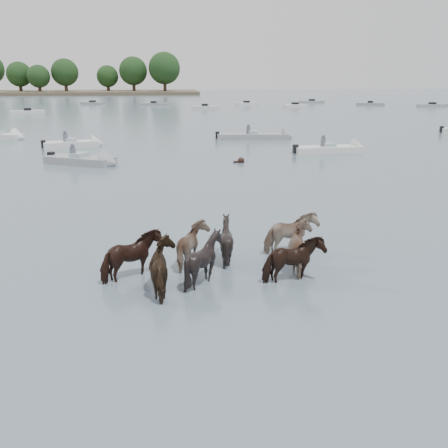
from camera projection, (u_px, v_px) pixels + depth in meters
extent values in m
plane|color=#4B5D6C|center=(167.00, 302.00, 11.75)|extent=(400.00, 400.00, 0.00)
imported|color=black|center=(132.00, 258.00, 13.01)|extent=(1.88, 1.68, 1.48)
imported|color=#9E876B|center=(194.00, 247.00, 14.00)|extent=(1.29, 1.47, 1.38)
imported|color=black|center=(226.00, 242.00, 14.37)|extent=(1.74, 1.73, 1.43)
imported|color=#826F58|center=(291.00, 235.00, 14.95)|extent=(1.87, 1.30, 1.45)
imported|color=black|center=(167.00, 269.00, 12.28)|extent=(1.80, 1.88, 1.46)
imported|color=black|center=(204.00, 261.00, 12.77)|extent=(1.56, 1.44, 1.51)
imported|color=black|center=(293.00, 262.00, 12.82)|extent=(1.82, 1.19, 1.41)
imported|color=#7F6656|center=(304.00, 250.00, 13.68)|extent=(1.60, 1.74, 1.48)
sphere|color=black|center=(241.00, 161.00, 30.81)|extent=(0.44, 0.44, 0.44)
cube|color=black|center=(237.00, 162.00, 30.81)|extent=(0.50, 0.22, 0.18)
cube|color=silver|center=(71.00, 145.00, 37.41)|extent=(4.34, 2.49, 0.55)
cone|color=silver|center=(98.00, 144.00, 38.08)|extent=(1.24, 1.76, 1.60)
cube|color=#99ADB7|center=(71.00, 140.00, 37.31)|extent=(1.04, 1.27, 0.35)
cube|color=black|center=(43.00, 144.00, 36.70)|extent=(0.42, 0.42, 0.60)
cylinder|color=#595966|center=(65.00, 138.00, 37.21)|extent=(0.36, 0.36, 0.70)
sphere|color=#595966|center=(65.00, 132.00, 37.07)|extent=(0.24, 0.24, 0.24)
cube|color=gray|center=(80.00, 161.00, 30.28)|extent=(4.71, 3.45, 0.55)
cone|color=gray|center=(110.00, 163.00, 29.54)|extent=(1.53, 1.83, 1.60)
cube|color=#99ADB7|center=(80.00, 155.00, 30.17)|extent=(1.22, 1.36, 0.35)
cube|color=black|center=(51.00, 157.00, 30.97)|extent=(0.47, 0.47, 0.60)
cylinder|color=#595966|center=(73.00, 152.00, 30.07)|extent=(0.36, 0.36, 0.70)
sphere|color=#595966|center=(72.00, 145.00, 29.94)|extent=(0.24, 0.24, 0.24)
cube|color=gray|center=(253.00, 137.00, 42.46)|extent=(6.42, 2.19, 0.55)
cone|color=gray|center=(288.00, 137.00, 42.52)|extent=(1.05, 1.68, 1.60)
cube|color=#99ADB7|center=(253.00, 133.00, 42.36)|extent=(0.90, 1.19, 0.35)
cube|color=black|center=(217.00, 135.00, 42.35)|extent=(0.38, 0.38, 0.60)
cylinder|color=#595966|center=(248.00, 130.00, 42.25)|extent=(0.36, 0.36, 0.70)
sphere|color=#595966|center=(248.00, 125.00, 42.12)|extent=(0.24, 0.24, 0.24)
cube|color=silver|center=(328.00, 150.00, 34.76)|extent=(5.04, 1.90, 0.55)
cone|color=silver|center=(360.00, 149.00, 35.17)|extent=(1.00, 1.65, 1.60)
cube|color=#99ADB7|center=(328.00, 145.00, 34.65)|extent=(0.87, 1.17, 0.35)
cube|color=black|center=(296.00, 149.00, 34.30)|extent=(0.37, 0.37, 0.60)
cylinder|color=#595966|center=(323.00, 143.00, 34.55)|extent=(0.36, 0.36, 0.70)
sphere|color=#595966|center=(323.00, 136.00, 34.42)|extent=(0.24, 0.24, 0.24)
cube|color=black|center=(442.00, 129.00, 47.10)|extent=(0.43, 0.43, 0.60)
cone|color=silver|center=(20.00, 137.00, 42.01)|extent=(1.32, 1.79, 1.60)
cube|color=silver|center=(28.00, 112.00, 71.05)|extent=(4.96, 2.79, 0.60)
cube|color=black|center=(28.00, 110.00, 70.94)|extent=(1.24, 1.24, 0.50)
cube|color=gray|center=(93.00, 104.00, 93.93)|extent=(4.76, 3.07, 0.60)
cube|color=black|center=(93.00, 102.00, 93.82)|extent=(1.30, 1.30, 0.50)
cube|color=gray|center=(154.00, 105.00, 90.93)|extent=(6.08, 3.16, 0.60)
cube|color=black|center=(154.00, 102.00, 90.82)|extent=(1.25, 1.25, 0.50)
cube|color=silver|center=(205.00, 108.00, 82.08)|extent=(4.71, 2.67, 0.60)
cube|color=black|center=(205.00, 105.00, 81.97)|extent=(1.24, 1.24, 0.50)
cube|color=silver|center=(247.00, 104.00, 92.19)|extent=(4.48, 2.52, 0.60)
cube|color=black|center=(247.00, 102.00, 92.08)|extent=(1.22, 1.22, 0.50)
cube|color=silver|center=(295.00, 106.00, 86.77)|extent=(4.50, 2.70, 0.60)
cube|color=black|center=(295.00, 104.00, 86.66)|extent=(1.25, 1.25, 0.50)
cube|color=gray|center=(312.00, 102.00, 99.35)|extent=(5.47, 2.56, 0.60)
cube|color=black|center=(312.00, 100.00, 99.24)|extent=(1.18, 1.18, 0.50)
cube|color=gray|center=(370.00, 104.00, 91.71)|extent=(5.46, 3.41, 0.60)
cube|color=black|center=(370.00, 102.00, 91.60)|extent=(1.31, 1.31, 0.50)
cube|color=gray|center=(432.00, 106.00, 87.14)|extent=(5.68, 2.11, 0.60)
cube|color=black|center=(432.00, 104.00, 87.03)|extent=(1.11, 1.11, 0.50)
cylinder|color=#382619|center=(21.00, 89.00, 145.95)|extent=(1.00, 1.00, 3.33)
sphere|color=black|center=(19.00, 74.00, 144.66)|extent=(7.40, 7.40, 7.40)
cylinder|color=#382619|center=(40.00, 90.00, 143.51)|extent=(1.00, 1.00, 2.99)
sphere|color=black|center=(38.00, 76.00, 142.35)|extent=(6.65, 6.65, 6.65)
cylinder|color=#382619|center=(66.00, 88.00, 146.72)|extent=(1.00, 1.00, 3.64)
sphere|color=black|center=(65.00, 72.00, 145.32)|extent=(8.09, 8.09, 8.09)
cylinder|color=#382619|center=(108.00, 89.00, 150.47)|extent=(1.00, 1.00, 3.00)
sphere|color=black|center=(107.00, 76.00, 149.32)|extent=(6.67, 6.67, 6.67)
cylinder|color=#382619|center=(134.00, 88.00, 149.49)|extent=(1.00, 1.00, 3.88)
sphere|color=black|center=(133.00, 71.00, 147.99)|extent=(8.61, 8.61, 8.61)
cylinder|color=#382619|center=(165.00, 87.00, 147.57)|extent=(1.00, 1.00, 4.31)
sphere|color=black|center=(164.00, 68.00, 145.90)|extent=(9.59, 9.59, 9.59)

